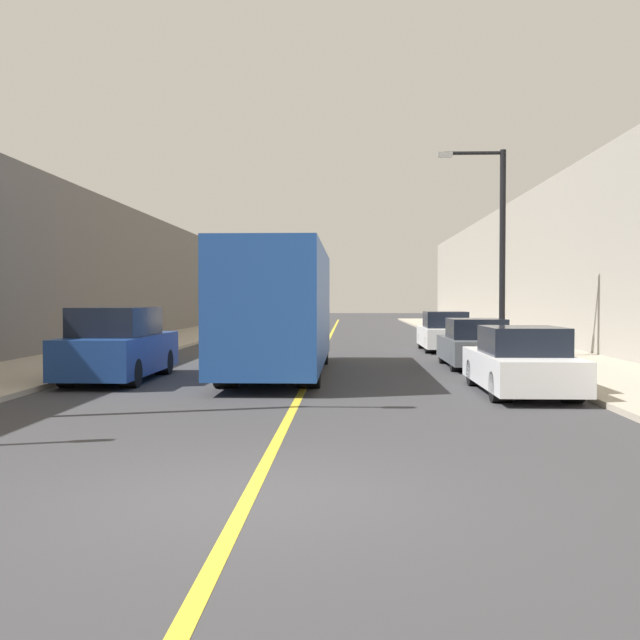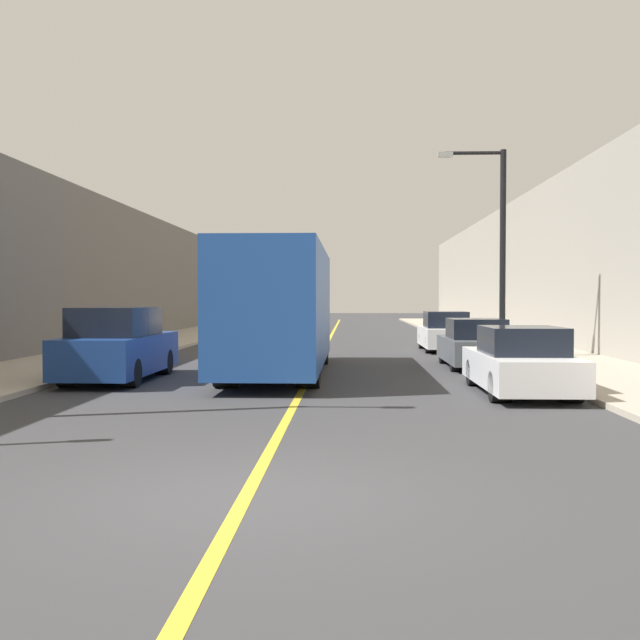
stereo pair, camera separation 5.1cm
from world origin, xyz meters
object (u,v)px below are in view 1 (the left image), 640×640
(car_right_near, at_px, (521,363))
(car_right_far, at_px, (445,333))
(car_right_mid, at_px, (475,345))
(bus, at_px, (280,307))
(street_lamp_right, at_px, (497,239))
(parked_suv_left, at_px, (118,347))

(car_right_near, distance_m, car_right_far, 13.32)
(car_right_near, bearing_deg, car_right_mid, 89.49)
(bus, relative_size, car_right_far, 2.32)
(car_right_mid, bearing_deg, street_lamp_right, 66.83)
(car_right_far, bearing_deg, street_lamp_right, -75.57)
(parked_suv_left, xyz_separation_m, car_right_near, (9.51, -2.26, -0.20))
(street_lamp_right, bearing_deg, bus, -144.46)
(bus, relative_size, car_right_near, 2.18)
(parked_suv_left, distance_m, street_lamp_right, 12.99)
(street_lamp_right, bearing_deg, car_right_near, -97.67)
(car_right_far, distance_m, street_lamp_right, 5.68)
(car_right_far, relative_size, street_lamp_right, 0.63)
(parked_suv_left, distance_m, car_right_mid, 10.36)
(bus, bearing_deg, car_right_near, -35.70)
(car_right_near, height_order, car_right_mid, car_right_mid)
(bus, distance_m, street_lamp_right, 8.64)
(car_right_near, bearing_deg, parked_suv_left, 166.66)
(car_right_mid, bearing_deg, car_right_far, 90.03)
(car_right_far, bearing_deg, parked_suv_left, -130.85)
(car_right_mid, bearing_deg, parked_suv_left, -157.52)
(car_right_near, relative_size, car_right_far, 1.07)
(car_right_mid, xyz_separation_m, car_right_far, (-0.00, 7.10, 0.04))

